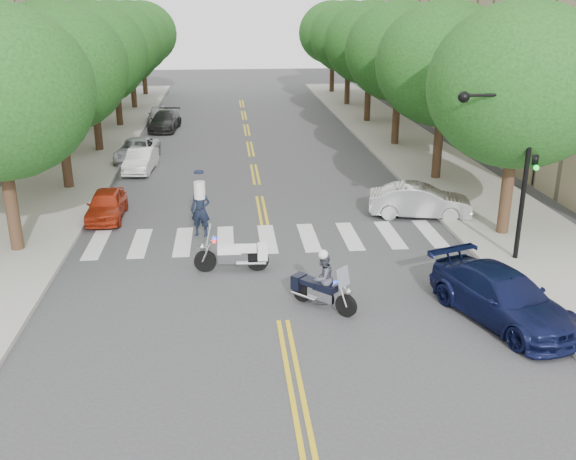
{
  "coord_description": "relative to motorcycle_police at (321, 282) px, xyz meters",
  "views": [
    {
      "loc": [
        -1.38,
        -15.76,
        8.32
      ],
      "look_at": [
        0.51,
        3.79,
        1.3
      ],
      "focal_mm": 40.0,
      "sensor_mm": 36.0,
      "label": 1
    }
  ],
  "objects": [
    {
      "name": "ground",
      "position": [
        -1.16,
        -0.73,
        -0.8
      ],
      "size": [
        140.0,
        140.0,
        0.0
      ],
      "primitive_type": "plane",
      "color": "#38383A",
      "rests_on": "ground"
    },
    {
      "name": "tree_r_4",
      "position": [
        7.64,
        37.27,
        4.76
      ],
      "size": [
        6.4,
        6.4,
        8.45
      ],
      "color": "#382316",
      "rests_on": "ground"
    },
    {
      "name": "tree_r_5",
      "position": [
        7.64,
        45.27,
        4.76
      ],
      "size": [
        6.4,
        6.4,
        8.45
      ],
      "color": "#382316",
      "rests_on": "ground"
    },
    {
      "name": "motorcycle_police",
      "position": [
        0.0,
        0.0,
        0.0
      ],
      "size": [
        1.73,
        1.73,
        1.79
      ],
      "rotation": [
        0.0,
        0.0,
        3.93
      ],
      "color": "black",
      "rests_on": "ground"
    },
    {
      "name": "traffic_signal_pole",
      "position": [
        6.56,
        2.77,
        2.92
      ],
      "size": [
        2.82,
        0.42,
        6.0
      ],
      "color": "black",
      "rests_on": "ground"
    },
    {
      "name": "parked_car_d",
      "position": [
        -6.71,
        27.77,
        -0.16
      ],
      "size": [
        2.19,
        4.52,
        1.27
      ],
      "primitive_type": "imported",
      "rotation": [
        0.0,
        0.0,
        -0.1
      ],
      "color": "black",
      "rests_on": "ground"
    },
    {
      "name": "sedan_blue",
      "position": [
        4.84,
        -1.23,
        -0.1
      ],
      "size": [
        3.41,
        5.16,
        1.39
      ],
      "primitive_type": "imported",
      "rotation": [
        0.0,
        0.0,
        0.33
      ],
      "color": "#0D1236",
      "rests_on": "ground"
    },
    {
      "name": "convertible",
      "position": [
        5.18,
        7.77,
        -0.12
      ],
      "size": [
        4.31,
        2.29,
        1.35
      ],
      "primitive_type": "imported",
      "rotation": [
        0.0,
        0.0,
        1.35
      ],
      "color": "#B9B9BB",
      "rests_on": "ground"
    },
    {
      "name": "tree_l_5",
      "position": [
        -9.96,
        45.27,
        4.76
      ],
      "size": [
        6.4,
        6.4,
        8.45
      ],
      "color": "#382316",
      "rests_on": "ground"
    },
    {
      "name": "tree_r_2",
      "position": [
        7.64,
        21.27,
        4.76
      ],
      "size": [
        6.4,
        6.4,
        8.45
      ],
      "color": "#382316",
      "rests_on": "ground"
    },
    {
      "name": "motorcycle_parked",
      "position": [
        -2.3,
        2.92,
        -0.25
      ],
      "size": [
        2.43,
        0.56,
        1.57
      ],
      "rotation": [
        0.0,
        0.0,
        1.54
      ],
      "color": "black",
      "rests_on": "ground"
    },
    {
      "name": "tree_r_1",
      "position": [
        7.64,
        13.27,
        4.76
      ],
      "size": [
        6.4,
        6.4,
        8.45
      ],
      "color": "#382316",
      "rests_on": "ground"
    },
    {
      "name": "tree_l_2",
      "position": [
        -9.96,
        21.27,
        4.76
      ],
      "size": [
        6.4,
        6.4,
        8.45
      ],
      "color": "#382316",
      "rests_on": "ground"
    },
    {
      "name": "parked_car_e",
      "position": [
        -7.46,
        30.8,
        -0.22
      ],
      "size": [
        1.52,
        3.47,
        1.16
      ],
      "primitive_type": "imported",
      "rotation": [
        0.0,
        0.0,
        0.04
      ],
      "color": "#A1A2A7",
      "rests_on": "ground"
    },
    {
      "name": "tree_r_3",
      "position": [
        7.64,
        29.27,
        4.76
      ],
      "size": [
        6.4,
        6.4,
        8.45
      ],
      "color": "#382316",
      "rests_on": "ground"
    },
    {
      "name": "parked_car_a",
      "position": [
        -7.46,
        8.77,
        -0.21
      ],
      "size": [
        1.44,
        3.48,
        1.18
      ],
      "primitive_type": "imported",
      "rotation": [
        0.0,
        0.0,
        0.01
      ],
      "color": "#A62911",
      "rests_on": "ground"
    },
    {
      "name": "sidewalk_right",
      "position": [
        8.34,
        21.27,
        -0.72
      ],
      "size": [
        5.0,
        60.0,
        0.15
      ],
      "primitive_type": "cube",
      "color": "#9E9991",
      "rests_on": "ground"
    },
    {
      "name": "tree_l_1",
      "position": [
        -9.96,
        13.27,
        4.76
      ],
      "size": [
        6.4,
        6.4,
        8.45
      ],
      "color": "#382316",
      "rests_on": "ground"
    },
    {
      "name": "sidewalk_left",
      "position": [
        -10.66,
        21.27,
        -0.72
      ],
      "size": [
        5.0,
        60.0,
        0.15
      ],
      "primitive_type": "cube",
      "color": "#9E9991",
      "rests_on": "ground"
    },
    {
      "name": "parked_car_c",
      "position": [
        -7.46,
        18.77,
        -0.2
      ],
      "size": [
        2.28,
        4.45,
        1.2
      ],
      "primitive_type": "imported",
      "rotation": [
        0.0,
        0.0,
        -0.07
      ],
      "color": "#A6A9AE",
      "rests_on": "ground"
    },
    {
      "name": "parked_car_b",
      "position": [
        -7.0,
        16.38,
        -0.21
      ],
      "size": [
        1.54,
        3.68,
        1.18
      ],
      "primitive_type": "imported",
      "rotation": [
        0.0,
        0.0,
        -0.08
      ],
      "color": "white",
      "rests_on": "ground"
    },
    {
      "name": "tree_l_4",
      "position": [
        -9.96,
        37.27,
        4.76
      ],
      "size": [
        6.4,
        6.4,
        8.45
      ],
      "color": "#382316",
      "rests_on": "ground"
    },
    {
      "name": "tree_r_0",
      "position": [
        7.64,
        5.27,
        4.76
      ],
      "size": [
        6.4,
        6.4,
        8.45
      ],
      "color": "#382316",
      "rests_on": "ground"
    },
    {
      "name": "officer_standing",
      "position": [
        -3.6,
        6.39,
        0.21
      ],
      "size": [
        0.84,
        0.67,
        2.02
      ],
      "primitive_type": "imported",
      "rotation": [
        0.0,
        0.0,
        -0.28
      ],
      "color": "black",
      "rests_on": "ground"
    },
    {
      "name": "tree_l_3",
      "position": [
        -9.96,
        29.27,
        4.76
      ],
      "size": [
        6.4,
        6.4,
        8.45
      ],
      "color": "#382316",
      "rests_on": "ground"
    }
  ]
}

